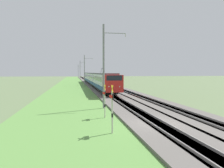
% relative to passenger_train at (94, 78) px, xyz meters
% --- Properties ---
extents(ground_plane, '(400.00, 400.00, 0.00)m').
position_rel_passenger_train_xyz_m(ground_plane, '(-47.38, 0.00, -2.30)').
color(ground_plane, '#60754C').
extents(ballast_main, '(240.00, 4.40, 0.30)m').
position_rel_passenger_train_xyz_m(ballast_main, '(2.62, 0.00, -2.15)').
color(ballast_main, '#605B56').
rests_on(ballast_main, ground).
extents(ballast_adjacent, '(240.00, 4.40, 0.30)m').
position_rel_passenger_train_xyz_m(ballast_adjacent, '(2.62, -4.07, -2.15)').
color(ballast_adjacent, '#605B56').
rests_on(ballast_adjacent, ground).
extents(track_main, '(240.00, 1.57, 0.45)m').
position_rel_passenger_train_xyz_m(track_main, '(2.62, 0.00, -2.14)').
color(track_main, '#4C4238').
rests_on(track_main, ground).
extents(track_adjacent, '(240.00, 1.57, 0.45)m').
position_rel_passenger_train_xyz_m(track_adjacent, '(2.62, -4.07, -2.14)').
color(track_adjacent, '#4C4238').
rests_on(track_adjacent, ground).
extents(grass_verge, '(240.00, 11.81, 0.12)m').
position_rel_passenger_train_xyz_m(grass_verge, '(2.62, 5.46, -2.24)').
color(grass_verge, '#5B8E42').
rests_on(grass_verge, ground).
extents(passenger_train, '(60.70, 2.92, 4.93)m').
position_rel_passenger_train_xyz_m(passenger_train, '(0.00, 0.00, 0.00)').
color(passenger_train, red).
rests_on(passenger_train, ground).
extents(crossing_signal_near, '(0.70, 0.23, 3.19)m').
position_rel_passenger_train_xyz_m(crossing_signal_near, '(-48.57, 3.54, -0.36)').
color(crossing_signal_near, beige).
rests_on(crossing_signal_near, ground).
extents(crossing_signal_aux, '(0.70, 0.23, 2.94)m').
position_rel_passenger_train_xyz_m(crossing_signal_aux, '(-43.78, 3.33, -0.53)').
color(crossing_signal_aux, beige).
rests_on(crossing_signal_aux, ground).
extents(catenary_mast_near, '(0.22, 2.56, 9.09)m').
position_rel_passenger_train_xyz_m(catenary_mast_near, '(-38.86, 2.67, 2.39)').
color(catenary_mast_near, slate).
rests_on(catenary_mast_near, ground).
extents(catenary_mast_mid, '(0.22, 2.56, 8.92)m').
position_rel_passenger_train_xyz_m(catenary_mast_mid, '(1.66, 2.67, 2.30)').
color(catenary_mast_mid, slate).
rests_on(catenary_mast_mid, ground).
extents(catenary_mast_far, '(0.22, 2.56, 9.49)m').
position_rel_passenger_train_xyz_m(catenary_mast_far, '(42.18, 2.67, 2.59)').
color(catenary_mast_far, slate).
rests_on(catenary_mast_far, ground).
extents(catenary_mast_distant, '(0.22, 2.56, 8.95)m').
position_rel_passenger_train_xyz_m(catenary_mast_distant, '(82.70, 2.67, 2.32)').
color(catenary_mast_distant, slate).
rests_on(catenary_mast_distant, ground).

